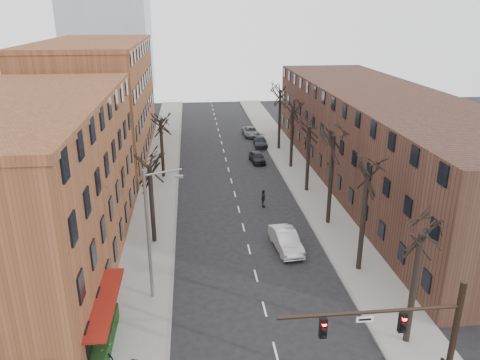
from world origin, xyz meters
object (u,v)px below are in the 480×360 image
object	(u,v)px
parked_car_mid	(260,142)
bicycle	(100,351)
parked_car_near	(257,157)
silver_sedan	(286,240)

from	to	relation	value
parked_car_mid	bicycle	world-z (taller)	parked_car_mid
parked_car_mid	bicycle	bearing A→B (deg)	-106.01
parked_car_near	parked_car_mid	bearing A→B (deg)	72.85
silver_sedan	parked_car_mid	distance (m)	30.09
silver_sedan	parked_car_near	world-z (taller)	silver_sedan
parked_car_mid	bicycle	distance (m)	44.04
parked_car_near	parked_car_mid	xyz separation A→B (m)	(1.50, 7.24, -0.03)
parked_car_near	parked_car_mid	distance (m)	7.40
parked_car_mid	bicycle	xyz separation A→B (m)	(-14.90, -41.44, 0.03)
silver_sedan	parked_car_mid	size ratio (longest dim) A/B	1.10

